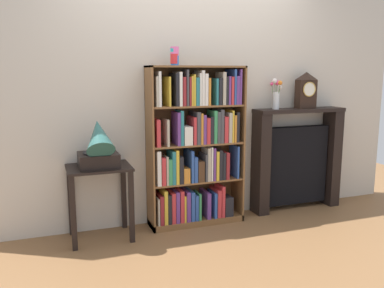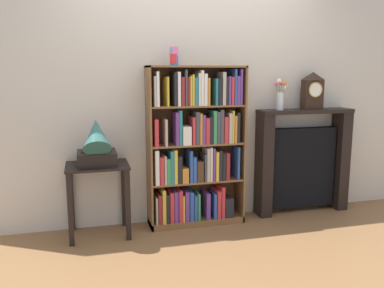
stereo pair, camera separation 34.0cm
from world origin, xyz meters
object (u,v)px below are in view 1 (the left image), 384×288
object	(u,v)px
bookshelf	(196,151)
mantel_clock	(306,90)
cup_stack	(175,56)
fireplace_mantel	(296,160)
side_table_left	(99,185)
gramophone	(99,146)
flower_vase	(276,94)

from	to	relation	value
bookshelf	mantel_clock	xyz separation A→B (m)	(1.27, 0.03, 0.58)
cup_stack	fireplace_mantel	world-z (taller)	cup_stack
side_table_left	gramophone	xyz separation A→B (m)	(0.00, -0.06, 0.37)
side_table_left	bookshelf	bearing A→B (deg)	3.87
bookshelf	fireplace_mantel	bearing A→B (deg)	2.48
bookshelf	mantel_clock	size ratio (longest dim) A/B	4.05
fireplace_mantel	side_table_left	bearing A→B (deg)	-176.91
cup_stack	mantel_clock	bearing A→B (deg)	1.32
flower_vase	side_table_left	bearing A→B (deg)	-176.78
gramophone	mantel_clock	distance (m)	2.27
fireplace_mantel	mantel_clock	size ratio (longest dim) A/B	2.90
bookshelf	flower_vase	xyz separation A→B (m)	(0.91, 0.04, 0.54)
gramophone	flower_vase	bearing A→B (deg)	5.04
fireplace_mantel	mantel_clock	world-z (taller)	mantel_clock
mantel_clock	fireplace_mantel	bearing A→B (deg)	162.37
cup_stack	bookshelf	bearing A→B (deg)	1.09
mantel_clock	gramophone	bearing A→B (deg)	-176.04
flower_vase	fireplace_mantel	bearing A→B (deg)	2.27
cup_stack	fireplace_mantel	xyz separation A→B (m)	(1.41, 0.06, -1.10)
side_table_left	mantel_clock	world-z (taller)	mantel_clock
flower_vase	mantel_clock	bearing A→B (deg)	-1.68
cup_stack	fireplace_mantel	size ratio (longest dim) A/B	0.15
side_table_left	flower_vase	bearing A→B (deg)	3.22
cup_stack	mantel_clock	world-z (taller)	cup_stack
cup_stack	flower_vase	size ratio (longest dim) A/B	0.54
side_table_left	gramophone	world-z (taller)	gramophone
bookshelf	flower_vase	size ratio (longest dim) A/B	4.88
gramophone	flower_vase	xyz separation A→B (m)	(1.86, 0.16, 0.41)
mantel_clock	cup_stack	bearing A→B (deg)	-178.68
gramophone	mantel_clock	xyz separation A→B (m)	(2.22, 0.15, 0.44)
bookshelf	flower_vase	world-z (taller)	bookshelf
gramophone	flower_vase	size ratio (longest dim) A/B	1.54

